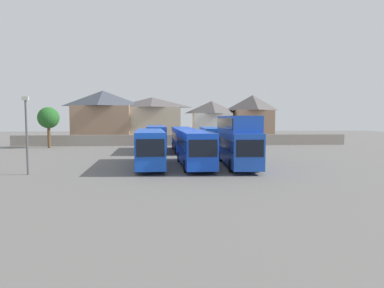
% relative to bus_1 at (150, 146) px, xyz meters
% --- Properties ---
extents(ground, '(140.00, 140.00, 0.00)m').
position_rel_bus_1_xyz_m(ground, '(4.21, 17.82, -1.97)').
color(ground, '#605E5B').
extents(depot_boundary_wall, '(56.00, 0.50, 1.80)m').
position_rel_bus_1_xyz_m(depot_boundary_wall, '(4.21, 24.88, -1.07)').
color(depot_boundary_wall, gray).
rests_on(depot_boundary_wall, ground).
extents(bus_1, '(3.16, 11.76, 3.45)m').
position_rel_bus_1_xyz_m(bus_1, '(0.00, 0.00, 0.00)').
color(bus_1, blue).
rests_on(bus_1, ground).
extents(bus_2, '(3.08, 11.39, 3.39)m').
position_rel_bus_1_xyz_m(bus_2, '(4.22, -0.40, -0.03)').
color(bus_2, blue).
rests_on(bus_2, ground).
extents(bus_3, '(2.88, 12.05, 4.81)m').
position_rel_bus_1_xyz_m(bus_3, '(8.33, -0.19, 0.74)').
color(bus_3, blue).
rests_on(bus_3, ground).
extents(bus_4, '(3.04, 11.83, 3.51)m').
position_rel_bus_1_xyz_m(bus_4, '(0.08, 14.87, 0.03)').
color(bus_4, blue).
rests_on(bus_4, ground).
extents(bus_5, '(2.86, 12.12, 3.28)m').
position_rel_bus_1_xyz_m(bus_5, '(3.75, 14.95, -0.09)').
color(bus_5, blue).
rests_on(bus_5, ground).
extents(bus_6, '(2.71, 10.81, 3.28)m').
position_rel_bus_1_xyz_m(bus_6, '(7.76, 14.88, -0.09)').
color(bus_6, blue).
rests_on(bus_6, ground).
extents(house_terrace_left, '(10.99, 7.80, 9.74)m').
position_rel_bus_1_xyz_m(house_terrace_left, '(-10.46, 33.48, 3.00)').
color(house_terrace_left, '#9E7A60').
rests_on(house_terrace_left, ground).
extents(house_terrace_centre, '(11.19, 7.61, 8.56)m').
position_rel_bus_1_xyz_m(house_terrace_centre, '(-1.26, 34.18, 2.38)').
color(house_terrace_centre, '#C6B293').
rests_on(house_terrace_centre, ground).
extents(house_terrace_right, '(7.46, 7.02, 7.90)m').
position_rel_bus_1_xyz_m(house_terrace_right, '(10.29, 34.12, 2.06)').
color(house_terrace_right, silver).
rests_on(house_terrace_right, ground).
extents(house_terrace_far_right, '(7.58, 6.52, 9.08)m').
position_rel_bus_1_xyz_m(house_terrace_far_right, '(18.36, 34.13, 2.66)').
color(house_terrace_far_right, '#9E7A60').
rests_on(house_terrace_far_right, ground).
extents(tree_left_of_lot, '(3.26, 3.26, 6.29)m').
position_rel_bus_1_xyz_m(tree_left_of_lot, '(-16.68, 21.88, 2.62)').
color(tree_left_of_lot, brown).
rests_on(tree_left_of_lot, ground).
extents(lamp_post_lot_edge, '(0.50, 0.24, 6.35)m').
position_rel_bus_1_xyz_m(lamp_post_lot_edge, '(-9.71, -4.18, 1.65)').
color(lamp_post_lot_edge, '#4C4C51').
rests_on(lamp_post_lot_edge, ground).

